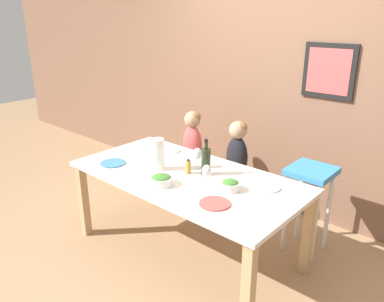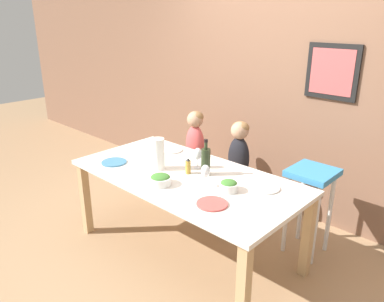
% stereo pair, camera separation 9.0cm
% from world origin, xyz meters
% --- Properties ---
extents(ground_plane, '(14.00, 14.00, 0.00)m').
position_xyz_m(ground_plane, '(0.00, 0.00, 0.00)').
color(ground_plane, '#9E7A56').
extents(wall_back, '(10.00, 0.09, 2.70)m').
position_xyz_m(wall_back, '(0.00, 1.28, 1.35)').
color(wall_back, brown).
rests_on(wall_back, ground_plane).
extents(dining_table, '(1.89, 0.94, 0.72)m').
position_xyz_m(dining_table, '(0.00, 0.00, 0.64)').
color(dining_table, silver).
rests_on(dining_table, ground_plane).
extents(chair_far_left, '(0.41, 0.43, 0.45)m').
position_xyz_m(chair_far_left, '(-0.56, 0.71, 0.38)').
color(chair_far_left, silver).
rests_on(chair_far_left, ground_plane).
extents(chair_far_center, '(0.41, 0.43, 0.45)m').
position_xyz_m(chair_far_center, '(-0.00, 0.71, 0.38)').
color(chair_far_center, silver).
rests_on(chair_far_center, ground_plane).
extents(chair_right_highchair, '(0.35, 0.36, 0.76)m').
position_xyz_m(chair_right_highchair, '(0.74, 0.71, 0.59)').
color(chair_right_highchair, silver).
rests_on(chair_right_highchair, ground_plane).
extents(person_child_left, '(0.22, 0.17, 0.56)m').
position_xyz_m(person_child_left, '(-0.56, 0.71, 0.76)').
color(person_child_left, '#C64C4C').
rests_on(person_child_left, chair_far_left).
extents(person_child_center, '(0.22, 0.17, 0.56)m').
position_xyz_m(person_child_center, '(-0.00, 0.71, 0.76)').
color(person_child_center, black).
rests_on(person_child_center, chair_far_center).
extents(wine_bottle, '(0.07, 0.07, 0.30)m').
position_xyz_m(wine_bottle, '(0.12, 0.10, 0.84)').
color(wine_bottle, '#232D19').
rests_on(wine_bottle, dining_table).
extents(paper_towel_roll, '(0.10, 0.10, 0.26)m').
position_xyz_m(paper_towel_roll, '(-0.24, -0.07, 0.85)').
color(paper_towel_roll, white).
rests_on(paper_towel_roll, dining_table).
extents(wine_glass_near, '(0.07, 0.07, 0.17)m').
position_xyz_m(wine_glass_near, '(0.26, -0.06, 0.84)').
color(wine_glass_near, white).
rests_on(wine_glass_near, dining_table).
extents(wine_glass_far, '(0.07, 0.07, 0.17)m').
position_xyz_m(wine_glass_far, '(-0.03, 0.17, 0.84)').
color(wine_glass_far, white).
rests_on(wine_glass_far, dining_table).
extents(salad_bowl_large, '(0.17, 0.17, 0.08)m').
position_xyz_m(salad_bowl_large, '(-0.01, -0.27, 0.76)').
color(salad_bowl_large, white).
rests_on(salad_bowl_large, dining_table).
extents(salad_bowl_small, '(0.14, 0.14, 0.08)m').
position_xyz_m(salad_bowl_small, '(0.43, 0.00, 0.76)').
color(salad_bowl_small, white).
rests_on(salad_bowl_small, dining_table).
extents(dinner_plate_front_left, '(0.21, 0.21, 0.01)m').
position_xyz_m(dinner_plate_front_left, '(-0.62, -0.25, 0.73)').
color(dinner_plate_front_left, teal).
rests_on(dinner_plate_front_left, dining_table).
extents(dinner_plate_back_left, '(0.21, 0.21, 0.01)m').
position_xyz_m(dinner_plate_back_left, '(-0.49, 0.30, 0.73)').
color(dinner_plate_back_left, silver).
rests_on(dinner_plate_back_left, dining_table).
extents(dinner_plate_back_right, '(0.21, 0.21, 0.01)m').
position_xyz_m(dinner_plate_back_right, '(0.61, 0.21, 0.73)').
color(dinner_plate_back_right, silver).
rests_on(dinner_plate_back_right, dining_table).
extents(dinner_plate_front_right, '(0.21, 0.21, 0.01)m').
position_xyz_m(dinner_plate_front_right, '(0.48, -0.24, 0.73)').
color(dinner_plate_front_right, '#D14C47').
rests_on(dinner_plate_front_right, dining_table).
extents(condiment_bottle_hot_sauce, '(0.04, 0.04, 0.13)m').
position_xyz_m(condiment_bottle_hot_sauce, '(-0.00, 0.02, 0.78)').
color(condiment_bottle_hot_sauce, '#BC8E33').
rests_on(condiment_bottle_hot_sauce, dining_table).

